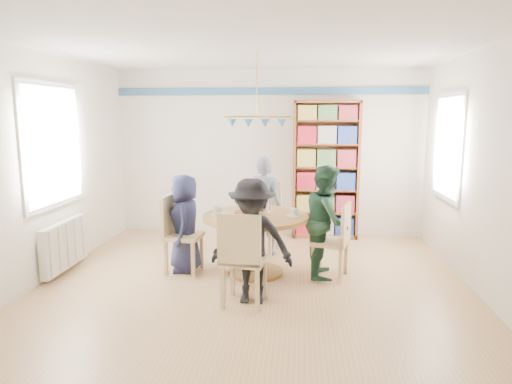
# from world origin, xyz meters

# --- Properties ---
(ground) EXTENTS (5.00, 5.00, 0.00)m
(ground) POSITION_xyz_m (0.00, 0.00, 0.00)
(ground) COLOR tan
(room_shell) EXTENTS (5.00, 5.00, 5.00)m
(room_shell) POSITION_xyz_m (-0.26, 0.87, 1.65)
(room_shell) COLOR white
(room_shell) RESTS_ON ground
(radiator) EXTENTS (0.12, 1.00, 0.60)m
(radiator) POSITION_xyz_m (-2.42, 0.30, 0.35)
(radiator) COLOR silver
(radiator) RESTS_ON ground
(dining_table) EXTENTS (1.30, 1.30, 0.75)m
(dining_table) POSITION_xyz_m (-0.01, 0.47, 0.56)
(dining_table) COLOR olive
(dining_table) RESTS_ON ground
(chair_left) EXTENTS (0.47, 0.47, 0.98)m
(chair_left) POSITION_xyz_m (-1.00, 0.46, 0.54)
(chair_left) COLOR tan
(chair_left) RESTS_ON ground
(chair_right) EXTENTS (0.51, 0.51, 0.93)m
(chair_right) POSITION_xyz_m (0.98, 0.42, 0.51)
(chair_right) COLOR tan
(chair_right) RESTS_ON ground
(chair_far) EXTENTS (0.54, 0.54, 1.01)m
(chair_far) POSITION_xyz_m (0.01, 1.51, 0.56)
(chair_far) COLOR tan
(chair_far) RESTS_ON ground
(chair_near) EXTENTS (0.50, 0.50, 1.00)m
(chair_near) POSITION_xyz_m (-0.05, -0.55, 0.55)
(chair_near) COLOR tan
(chair_near) RESTS_ON ground
(person_left) EXTENTS (0.50, 0.67, 1.23)m
(person_left) POSITION_xyz_m (-0.92, 0.51, 0.62)
(person_left) COLOR #1A1D39
(person_left) RESTS_ON ground
(person_right) EXTENTS (0.55, 0.69, 1.37)m
(person_right) POSITION_xyz_m (0.86, 0.50, 0.69)
(person_right) COLOR #1B3625
(person_right) RESTS_ON ground
(person_far) EXTENTS (0.58, 0.45, 1.41)m
(person_far) POSITION_xyz_m (0.03, 1.34, 0.70)
(person_far) COLOR gray
(person_far) RESTS_ON ground
(person_near) EXTENTS (0.88, 0.53, 1.32)m
(person_near) POSITION_xyz_m (0.04, -0.41, 0.66)
(person_near) COLOR black
(person_near) RESTS_ON ground
(bookshelf) EXTENTS (1.05, 0.31, 2.19)m
(bookshelf) POSITION_xyz_m (0.93, 2.34, 1.08)
(bookshelf) COLOR brown
(bookshelf) RESTS_ON ground
(tableware) EXTENTS (1.14, 1.14, 0.30)m
(tableware) POSITION_xyz_m (-0.04, 0.50, 0.82)
(tableware) COLOR white
(tableware) RESTS_ON dining_table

